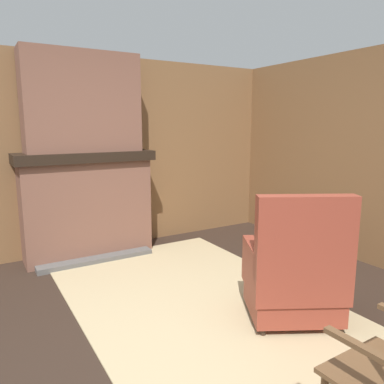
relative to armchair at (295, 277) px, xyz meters
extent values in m
plane|color=#2D2119|center=(0.03, -0.95, -0.38)|extent=(14.00, 14.00, 0.00)
cube|color=brown|center=(-2.61, -0.95, 0.80)|extent=(0.06, 5.82, 2.36)
cube|color=brown|center=(-2.37, -0.95, 0.18)|extent=(0.42, 1.44, 1.13)
cube|color=black|center=(-2.20, -0.95, 0.06)|extent=(0.08, 0.75, 0.63)
cube|color=#565451|center=(-2.08, -0.95, -0.35)|extent=(0.16, 1.30, 0.06)
cube|color=black|center=(-2.37, -0.95, 0.80)|extent=(0.52, 1.54, 0.11)
cube|color=brown|center=(-2.37, -0.95, 1.41)|extent=(0.37, 1.27, 1.10)
cube|color=tan|center=(-0.43, -0.47, -0.37)|extent=(3.65, 2.00, 0.01)
cube|color=brown|center=(-0.05, 0.02, -0.20)|extent=(0.81, 0.86, 0.24)
cube|color=brown|center=(-0.05, 0.02, -0.05)|extent=(0.86, 0.91, 0.18)
cube|color=brown|center=(0.16, -0.09, 0.36)|extent=(0.45, 0.68, 0.64)
cube|color=brown|center=(-0.21, -0.24, 0.14)|extent=(0.51, 0.33, 0.20)
cube|color=brown|center=(0.09, 0.31, 0.14)|extent=(0.51, 0.33, 0.20)
cylinder|color=#332319|center=(-0.39, -0.11, -0.35)|extent=(0.07, 0.07, 0.06)
cylinder|color=#332319|center=(-0.12, 0.39, -0.35)|extent=(0.07, 0.07, 0.06)
cylinder|color=#332319|center=(0.03, -0.34, -0.35)|extent=(0.07, 0.07, 0.06)
cylinder|color=#332319|center=(0.30, 0.16, -0.35)|extent=(0.07, 0.07, 0.06)
cylinder|color=brown|center=(0.93, -0.36, -0.15)|extent=(0.04, 0.04, 0.38)
cube|color=brown|center=(1.15, -0.77, 0.26)|extent=(0.45, 0.05, 0.02)
cylinder|color=brown|center=(-1.18, 0.93, -0.31)|extent=(0.20, 0.38, 0.14)
cylinder|color=brown|center=(-1.04, 0.90, -0.31)|extent=(0.20, 0.38, 0.14)
cylinder|color=brown|center=(-0.90, 0.88, -0.31)|extent=(0.20, 0.38, 0.14)
cylinder|color=brown|center=(-1.04, 0.90, -0.19)|extent=(0.20, 0.38, 0.14)
ellipsoid|color=silver|center=(-2.42, -1.21, 0.91)|extent=(0.13, 0.13, 0.10)
cylinder|color=white|center=(-2.42, -1.21, 1.06)|extent=(0.07, 0.07, 0.19)
cube|color=gray|center=(-2.42, -0.69, 0.92)|extent=(0.13, 0.23, 0.13)
cube|color=silver|center=(-2.35, -0.69, 0.93)|extent=(0.01, 0.04, 0.02)
camera|label=1|loc=(1.94, -2.09, 1.17)|focal=35.00mm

